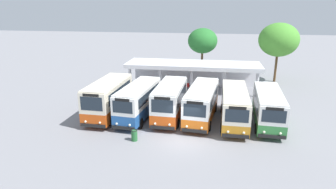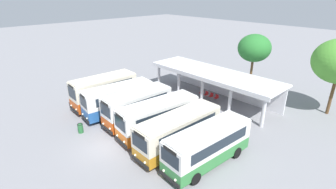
# 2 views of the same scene
# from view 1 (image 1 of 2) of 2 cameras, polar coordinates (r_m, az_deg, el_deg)

# --- Properties ---
(ground_plane) EXTENTS (180.00, 180.00, 0.00)m
(ground_plane) POSITION_cam_1_polar(r_m,az_deg,el_deg) (23.36, 2.87, -9.00)
(ground_plane) COLOR gray
(city_bus_nearest_orange) EXTENTS (2.65, 7.43, 3.43)m
(city_bus_nearest_orange) POSITION_cam_1_polar(r_m,az_deg,el_deg) (28.20, -11.53, -0.54)
(city_bus_nearest_orange) COLOR black
(city_bus_nearest_orange) RESTS_ON ground
(city_bus_second_in_row) EXTENTS (2.83, 7.68, 3.17)m
(city_bus_second_in_row) POSITION_cam_1_polar(r_m,az_deg,el_deg) (27.38, -5.76, -1.08)
(city_bus_second_in_row) COLOR black
(city_bus_second_in_row) RESTS_ON ground
(city_bus_middle_cream) EXTENTS (2.51, 7.04, 3.30)m
(city_bus_middle_cream) POSITION_cam_1_polar(r_m,az_deg,el_deg) (27.05, 0.38, -1.08)
(city_bus_middle_cream) COLOR black
(city_bus_middle_cream) RESTS_ON ground
(city_bus_fourth_amber) EXTENTS (2.98, 7.95, 3.13)m
(city_bus_fourth_amber) POSITION_cam_1_polar(r_m,az_deg,el_deg) (26.99, 6.58, -1.43)
(city_bus_fourth_amber) COLOR black
(city_bus_fourth_amber) RESTS_ON ground
(city_bus_fifth_blue) EXTENTS (2.39, 8.07, 3.05)m
(city_bus_fifth_blue) POSITION_cam_1_polar(r_m,az_deg,el_deg) (26.74, 12.81, -2.03)
(city_bus_fifth_blue) COLOR black
(city_bus_fifth_blue) RESTS_ON ground
(city_bus_far_end_green) EXTENTS (2.63, 7.66, 3.00)m
(city_bus_far_end_green) POSITION_cam_1_polar(r_m,az_deg,el_deg) (27.23, 18.93, -2.25)
(city_bus_far_end_green) COLOR black
(city_bus_far_end_green) RESTS_ON ground
(terminal_canopy) EXTENTS (16.36, 4.84, 3.40)m
(terminal_canopy) POSITION_cam_1_polar(r_m,az_deg,el_deg) (36.96, 4.95, 5.03)
(terminal_canopy) COLOR silver
(terminal_canopy) RESTS_ON ground
(waiting_chair_end_by_column) EXTENTS (0.46, 0.46, 0.86)m
(waiting_chair_end_by_column) POSITION_cam_1_polar(r_m,az_deg,el_deg) (36.82, 2.69, 1.75)
(waiting_chair_end_by_column) COLOR slate
(waiting_chair_end_by_column) RESTS_ON ground
(waiting_chair_second_from_end) EXTENTS (0.46, 0.46, 0.86)m
(waiting_chair_second_from_end) POSITION_cam_1_polar(r_m,az_deg,el_deg) (36.68, 3.83, 1.67)
(waiting_chair_second_from_end) COLOR slate
(waiting_chair_second_from_end) RESTS_ON ground
(waiting_chair_middle_seat) EXTENTS (0.46, 0.46, 0.86)m
(waiting_chair_middle_seat) POSITION_cam_1_polar(r_m,az_deg,el_deg) (36.64, 4.99, 1.63)
(waiting_chair_middle_seat) COLOR slate
(waiting_chair_middle_seat) RESTS_ON ground
(waiting_chair_fourth_seat) EXTENTS (0.46, 0.46, 0.86)m
(waiting_chair_fourth_seat) POSITION_cam_1_polar(r_m,az_deg,el_deg) (36.64, 6.15, 1.59)
(waiting_chair_fourth_seat) COLOR slate
(waiting_chair_fourth_seat) RESTS_ON ground
(roadside_tree_behind_canopy) EXTENTS (4.27, 4.27, 7.05)m
(roadside_tree_behind_canopy) POSITION_cam_1_polar(r_m,az_deg,el_deg) (43.38, 6.76, 10.32)
(roadside_tree_behind_canopy) COLOR brown
(roadside_tree_behind_canopy) RESTS_ON ground
(roadside_tree_east_of_canopy) EXTENTS (5.28, 5.28, 8.00)m
(roadside_tree_east_of_canopy) POSITION_cam_1_polar(r_m,az_deg,el_deg) (42.47, 20.75, 9.92)
(roadside_tree_east_of_canopy) COLOR brown
(roadside_tree_east_of_canopy) RESTS_ON ground
(litter_bin_apron) EXTENTS (0.49, 0.49, 0.90)m
(litter_bin_apron) POSITION_cam_1_polar(r_m,az_deg,el_deg) (23.33, -6.57, -7.88)
(litter_bin_apron) COLOR #266633
(litter_bin_apron) RESTS_ON ground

